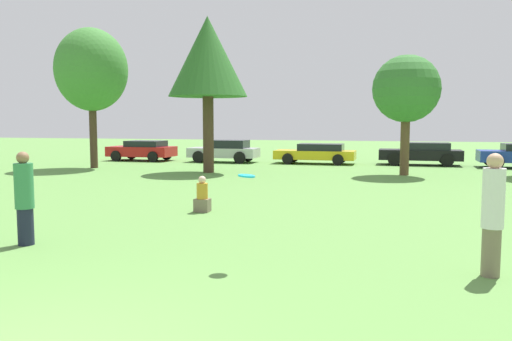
{
  "coord_description": "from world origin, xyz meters",
  "views": [
    {
      "loc": [
        3.4,
        -4.09,
        2.37
      ],
      "look_at": [
        0.87,
        5.94,
        1.38
      ],
      "focal_mm": 35.97,
      "sensor_mm": 36.0,
      "label": 1
    }
  ],
  "objects_px": {
    "bystander_sitting": "(202,197)",
    "tree_0": "(91,70)",
    "person_thrower": "(24,198)",
    "parked_car_black": "(421,153)",
    "tree_1": "(208,58)",
    "parked_car_yellow": "(316,153)",
    "tree_2": "(406,90)",
    "parked_car_red": "(143,150)",
    "parked_car_silver": "(225,150)",
    "person_catcher": "(493,214)",
    "frisbee": "(247,176)"
  },
  "relations": [
    {
      "from": "bystander_sitting",
      "to": "tree_0",
      "type": "distance_m",
      "value": 15.22
    },
    {
      "from": "person_thrower",
      "to": "parked_car_black",
      "type": "height_order",
      "value": "person_thrower"
    },
    {
      "from": "person_thrower",
      "to": "tree_1",
      "type": "xyz_separation_m",
      "value": [
        -1.29,
        14.21,
        4.36
      ]
    },
    {
      "from": "parked_car_yellow",
      "to": "parked_car_black",
      "type": "bearing_deg",
      "value": -173.46
    },
    {
      "from": "tree_2",
      "to": "parked_car_yellow",
      "type": "height_order",
      "value": "tree_2"
    },
    {
      "from": "tree_0",
      "to": "tree_1",
      "type": "bearing_deg",
      "value": -6.86
    },
    {
      "from": "person_thrower",
      "to": "parked_car_red",
      "type": "bearing_deg",
      "value": 110.63
    },
    {
      "from": "person_thrower",
      "to": "parked_car_yellow",
      "type": "xyz_separation_m",
      "value": [
        2.94,
        20.4,
        -0.31
      ]
    },
    {
      "from": "tree_0",
      "to": "parked_car_silver",
      "type": "xyz_separation_m",
      "value": [
        5.37,
        5.19,
        -4.25
      ]
    },
    {
      "from": "parked_car_silver",
      "to": "tree_1",
      "type": "bearing_deg",
      "value": 101.77
    },
    {
      "from": "tree_1",
      "to": "parked_car_silver",
      "type": "xyz_separation_m",
      "value": [
        -1.1,
        5.97,
        -4.58
      ]
    },
    {
      "from": "parked_car_red",
      "to": "tree_2",
      "type": "bearing_deg",
      "value": 163.36
    },
    {
      "from": "person_catcher",
      "to": "tree_2",
      "type": "bearing_deg",
      "value": -87.21
    },
    {
      "from": "person_thrower",
      "to": "frisbee",
      "type": "xyz_separation_m",
      "value": [
        4.5,
        -0.33,
        0.58
      ]
    },
    {
      "from": "frisbee",
      "to": "tree_1",
      "type": "height_order",
      "value": "tree_1"
    },
    {
      "from": "bystander_sitting",
      "to": "tree_1",
      "type": "bearing_deg",
      "value": 108.52
    },
    {
      "from": "tree_0",
      "to": "person_thrower",
      "type": "bearing_deg",
      "value": -62.64
    },
    {
      "from": "parked_car_red",
      "to": "parked_car_silver",
      "type": "bearing_deg",
      "value": -178.1
    },
    {
      "from": "parked_car_red",
      "to": "parked_car_black",
      "type": "height_order",
      "value": "parked_car_black"
    },
    {
      "from": "parked_car_red",
      "to": "tree_0",
      "type": "bearing_deg",
      "value": 89.74
    },
    {
      "from": "person_thrower",
      "to": "parked_car_silver",
      "type": "height_order",
      "value": "person_thrower"
    },
    {
      "from": "person_thrower",
      "to": "person_catcher",
      "type": "distance_m",
      "value": 8.29
    },
    {
      "from": "person_thrower",
      "to": "parked_car_yellow",
      "type": "relative_size",
      "value": 0.4
    },
    {
      "from": "person_thrower",
      "to": "parked_car_silver",
      "type": "bearing_deg",
      "value": 96.67
    },
    {
      "from": "tree_1",
      "to": "parked_car_black",
      "type": "relative_size",
      "value": 1.64
    },
    {
      "from": "tree_0",
      "to": "parked_car_black",
      "type": "xyz_separation_m",
      "value": [
        16.36,
        5.93,
        -4.27
      ]
    },
    {
      "from": "person_catcher",
      "to": "tree_0",
      "type": "relative_size",
      "value": 0.27
    },
    {
      "from": "frisbee",
      "to": "parked_car_yellow",
      "type": "height_order",
      "value": "frisbee"
    },
    {
      "from": "bystander_sitting",
      "to": "tree_0",
      "type": "bearing_deg",
      "value": 132.42
    },
    {
      "from": "tree_2",
      "to": "parked_car_red",
      "type": "height_order",
      "value": "tree_2"
    },
    {
      "from": "tree_0",
      "to": "tree_1",
      "type": "relative_size",
      "value": 0.98
    },
    {
      "from": "person_thrower",
      "to": "tree_2",
      "type": "bearing_deg",
      "value": 63.61
    },
    {
      "from": "person_catcher",
      "to": "tree_2",
      "type": "distance_m",
      "value": 15.48
    },
    {
      "from": "bystander_sitting",
      "to": "parked_car_red",
      "type": "relative_size",
      "value": 0.24
    },
    {
      "from": "tree_0",
      "to": "parked_car_red",
      "type": "bearing_deg",
      "value": 88.4
    },
    {
      "from": "tree_1",
      "to": "person_thrower",
      "type": "bearing_deg",
      "value": -84.81
    },
    {
      "from": "tree_2",
      "to": "parked_car_yellow",
      "type": "bearing_deg",
      "value": 131.47
    },
    {
      "from": "tree_2",
      "to": "parked_car_black",
      "type": "xyz_separation_m",
      "value": [
        1.09,
        5.7,
        -3.09
      ]
    },
    {
      "from": "frisbee",
      "to": "parked_car_black",
      "type": "bearing_deg",
      "value": 79.05
    },
    {
      "from": "person_catcher",
      "to": "person_thrower",
      "type": "bearing_deg",
      "value": -0.0
    },
    {
      "from": "tree_2",
      "to": "tree_1",
      "type": "bearing_deg",
      "value": -173.47
    },
    {
      "from": "frisbee",
      "to": "parked_car_silver",
      "type": "bearing_deg",
      "value": 108.57
    },
    {
      "from": "tree_1",
      "to": "parked_car_silver",
      "type": "relative_size",
      "value": 1.76
    },
    {
      "from": "tree_1",
      "to": "tree_2",
      "type": "relative_size",
      "value": 1.36
    },
    {
      "from": "bystander_sitting",
      "to": "person_thrower",
      "type": "bearing_deg",
      "value": -115.56
    },
    {
      "from": "bystander_sitting",
      "to": "tree_2",
      "type": "xyz_separation_m",
      "value": [
        5.48,
        10.95,
        3.37
      ]
    },
    {
      "from": "tree_0",
      "to": "parked_car_silver",
      "type": "relative_size",
      "value": 1.74
    },
    {
      "from": "person_thrower",
      "to": "tree_2",
      "type": "distance_m",
      "value": 17.21
    },
    {
      "from": "person_thrower",
      "to": "bystander_sitting",
      "type": "relative_size",
      "value": 1.9
    },
    {
      "from": "parked_car_black",
      "to": "person_catcher",
      "type": "bearing_deg",
      "value": 90.45
    }
  ]
}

